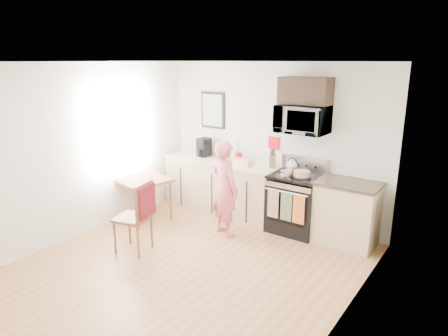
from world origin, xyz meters
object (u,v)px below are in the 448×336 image
Objects in this scene: range at (295,205)px; dining_table at (143,183)px; person at (225,189)px; cake at (302,174)px; microwave at (303,119)px; chair at (141,208)px.

range is 2.51m from dining_table.
person reaches higher than cake.
microwave is 2.69m from chair.
microwave is at bearing 120.87° from cake.
cake is (0.11, -0.08, 0.53)m from range.
person reaches higher than range.
range is 1.45× the size of dining_table.
person reaches higher than dining_table.
microwave is (-0.00, 0.10, 1.32)m from range.
range is 1.15m from person.
dining_table is at bearing -155.37° from range.
cake is at bearing -59.13° from microwave.
dining_table is 1.23m from chair.
range reaches higher than chair.
microwave is at bearing 39.29° from chair.
chair is (0.87, -0.87, 0.03)m from dining_table.
range is at bearing -89.94° from microwave.
person is at bearing 11.87° from dining_table.
microwave is 0.95× the size of dining_table.
chair is at bearing -44.89° from dining_table.
microwave is 0.82m from cake.
person is (-0.83, -0.84, -1.02)m from microwave.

